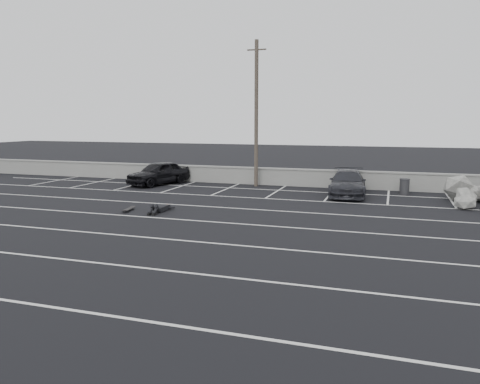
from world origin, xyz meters
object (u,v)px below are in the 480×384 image
(utility_pole, at_px, (256,114))
(person, at_px, (163,206))
(trash_bin, at_px, (404,186))
(skateboard, at_px, (129,209))
(car_right, at_px, (348,183))
(car_left, at_px, (159,173))

(utility_pole, bearing_deg, person, -101.48)
(trash_bin, height_order, skateboard, trash_bin)
(utility_pole, xyz_separation_m, person, (-1.77, -8.73, -4.13))
(car_right, bearing_deg, car_left, 172.71)
(car_left, xyz_separation_m, trash_bin, (14.46, 0.68, -0.29))
(trash_bin, bearing_deg, skateboard, -143.05)
(car_right, relative_size, skateboard, 5.07)
(person, bearing_deg, car_right, 41.62)
(car_left, bearing_deg, trash_bin, 22.05)
(car_left, distance_m, utility_pole, 7.07)
(person, distance_m, skateboard, 1.50)
(utility_pole, distance_m, person, 9.82)
(car_right, bearing_deg, person, -141.09)
(car_right, xyz_separation_m, skateboard, (-8.77, -7.46, -0.58))
(utility_pole, relative_size, trash_bin, 10.11)
(car_right, xyz_separation_m, trash_bin, (2.90, 1.31, -0.23))
(utility_pole, relative_size, skateboard, 9.53)
(car_left, bearing_deg, skateboard, -51.65)
(car_right, height_order, utility_pole, utility_pole)
(car_left, height_order, utility_pole, utility_pole)
(car_right, bearing_deg, skateboard, -143.78)
(trash_bin, distance_m, skateboard, 14.60)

